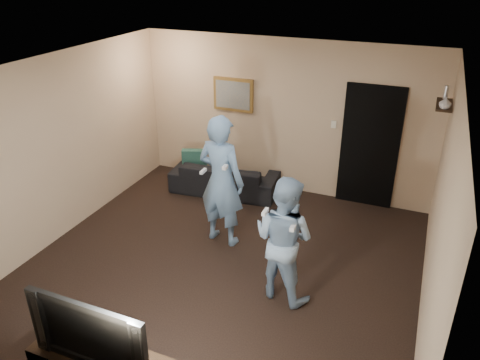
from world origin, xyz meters
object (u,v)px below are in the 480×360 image
at_px(wii_player_right, 284,239).
at_px(wii_player_left, 221,181).
at_px(sofa, 225,178).
at_px(television, 97,327).

bearing_deg(wii_player_right, wii_player_left, 145.16).
relative_size(sofa, wii_player_left, 0.97).
height_order(wii_player_left, wii_player_right, wii_player_left).
relative_size(sofa, television, 1.55).
bearing_deg(sofa, wii_player_right, 122.86).
bearing_deg(wii_player_left, sofa, 112.71).
distance_m(television, wii_player_left, 2.85).
height_order(sofa, wii_player_left, wii_player_left).
bearing_deg(wii_player_left, wii_player_right, -34.84).
relative_size(wii_player_left, wii_player_right, 1.21).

